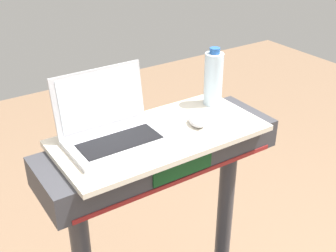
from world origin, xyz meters
TOP-DOWN VIEW (x-y plane):
  - desk_board at (0.00, 0.70)m, footprint 0.75×0.36m
  - laptop at (-0.16, 0.75)m, footprint 0.34×0.25m
  - computer_mouse at (0.15, 0.68)m, footprint 0.09×0.12m
  - water_bottle at (0.31, 0.79)m, footprint 0.07×0.07m

SIDE VIEW (x-z plane):
  - desk_board at x=0.00m, z-range 1.16..1.18m
  - computer_mouse at x=0.15m, z-range 1.18..1.21m
  - laptop at x=-0.16m, z-range 1.11..1.34m
  - water_bottle at x=0.31m, z-range 1.17..1.40m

